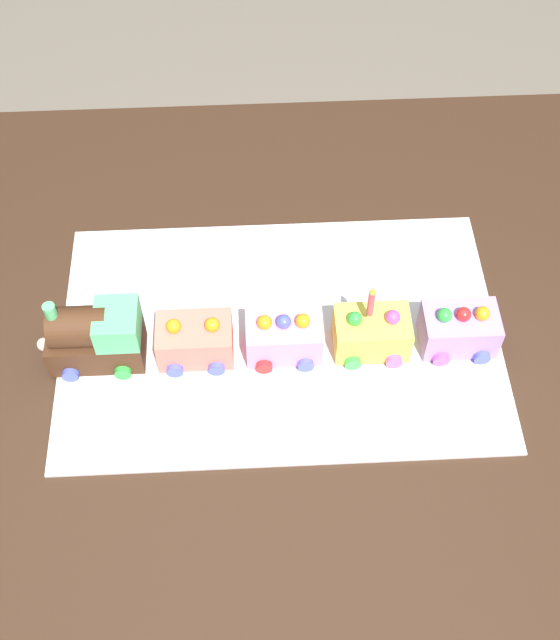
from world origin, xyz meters
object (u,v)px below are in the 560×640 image
at_px(cake_car_tanker_coral, 195,340).
at_px(dining_table, 295,384).
at_px(cake_car_hopper_lavender, 459,329).
at_px(birthday_candle, 371,301).
at_px(cake_locomotive, 95,336).
at_px(cake_car_caboose_lemon, 372,333).
at_px(cake_car_flatbed_bubblegum, 284,336).

bearing_deg(cake_car_tanker_coral, dining_table, 4.01).
xyz_separation_m(dining_table, cake_car_hopper_lavender, (0.22, -0.01, 0.14)).
relative_size(cake_car_hopper_lavender, birthday_candle, 1.75).
xyz_separation_m(dining_table, cake_locomotive, (-0.26, -0.01, 0.16)).
distance_m(cake_locomotive, cake_car_tanker_coral, 0.13).
distance_m(cake_car_tanker_coral, birthday_candle, 0.24).
distance_m(cake_locomotive, cake_car_caboose_lemon, 0.37).
xyz_separation_m(cake_locomotive, cake_car_caboose_lemon, (0.36, -0.00, -0.02)).
bearing_deg(cake_car_flatbed_bubblegum, cake_car_tanker_coral, 180.00).
xyz_separation_m(cake_car_tanker_coral, cake_car_hopper_lavender, (0.35, 0.00, 0.00)).
bearing_deg(cake_car_flatbed_bubblegum, cake_car_hopper_lavender, 0.00).
bearing_deg(cake_car_tanker_coral, cake_locomotive, 180.00).
bearing_deg(cake_car_caboose_lemon, cake_car_tanker_coral, 180.00).
xyz_separation_m(cake_car_flatbed_bubblegum, birthday_candle, (0.11, 0.00, 0.07)).
height_order(cake_locomotive, cake_car_caboose_lemon, cake_locomotive).
height_order(cake_car_tanker_coral, cake_car_hopper_lavender, same).
relative_size(cake_car_tanker_coral, birthday_candle, 1.75).
relative_size(cake_locomotive, cake_car_caboose_lemon, 1.40).
bearing_deg(cake_car_flatbed_bubblegum, birthday_candle, 0.00).
xyz_separation_m(dining_table, cake_car_tanker_coral, (-0.14, -0.01, 0.14)).
relative_size(cake_car_flatbed_bubblegum, birthday_candle, 1.75).
relative_size(cake_car_tanker_coral, cake_car_flatbed_bubblegum, 1.00).
bearing_deg(dining_table, cake_car_flatbed_bubblegum, -151.19).
bearing_deg(birthday_candle, dining_table, 174.24).
relative_size(cake_car_flatbed_bubblegum, cake_car_caboose_lemon, 1.00).
bearing_deg(cake_car_hopper_lavender, cake_car_tanker_coral, 180.00).
distance_m(dining_table, cake_car_caboose_lemon, 0.17).
height_order(cake_car_caboose_lemon, cake_car_hopper_lavender, same).
bearing_deg(birthday_candle, cake_car_flatbed_bubblegum, -180.00).
relative_size(cake_car_caboose_lemon, cake_car_hopper_lavender, 1.00).
bearing_deg(cake_car_caboose_lemon, birthday_candle, 180.00).
bearing_deg(cake_car_hopper_lavender, cake_car_caboose_lemon, 180.00).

